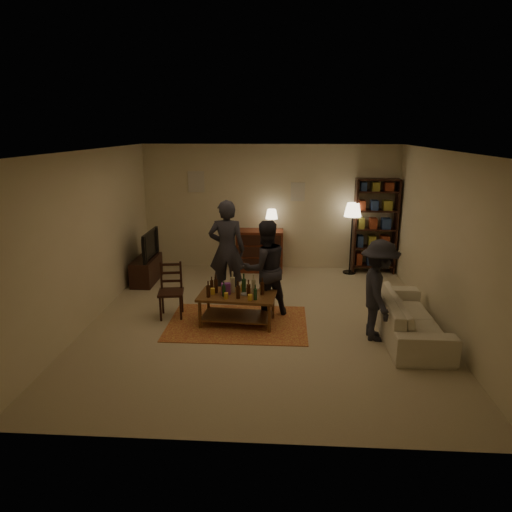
# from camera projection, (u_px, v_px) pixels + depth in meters

# --- Properties ---
(floor) EXTENTS (6.00, 6.00, 0.00)m
(floor) POSITION_uv_depth(u_px,v_px,m) (263.00, 321.00, 7.42)
(floor) COLOR #C6B793
(floor) RESTS_ON ground
(room_shell) EXTENTS (6.00, 6.00, 6.00)m
(room_shell) POSITION_uv_depth(u_px,v_px,m) (240.00, 186.00, 9.83)
(room_shell) COLOR beige
(room_shell) RESTS_ON ground
(rug) EXTENTS (2.20, 1.50, 0.01)m
(rug) POSITION_uv_depth(u_px,v_px,m) (238.00, 323.00, 7.31)
(rug) COLOR maroon
(rug) RESTS_ON ground
(coffee_table) EXTENTS (1.25, 0.75, 0.83)m
(coffee_table) POSITION_uv_depth(u_px,v_px,m) (237.00, 298.00, 7.20)
(coffee_table) COLOR brown
(coffee_table) RESTS_ON ground
(dining_chair) EXTENTS (0.45, 0.45, 0.92)m
(dining_chair) POSITION_uv_depth(u_px,v_px,m) (171.00, 288.00, 7.49)
(dining_chair) COLOR black
(dining_chair) RESTS_ON ground
(tv_stand) EXTENTS (0.40, 1.00, 1.06)m
(tv_stand) POSITION_uv_depth(u_px,v_px,m) (146.00, 264.00, 9.19)
(tv_stand) COLOR black
(tv_stand) RESTS_ON ground
(dresser) EXTENTS (1.00, 0.50, 1.36)m
(dresser) POSITION_uv_depth(u_px,v_px,m) (260.00, 250.00, 9.91)
(dresser) COLOR maroon
(dresser) RESTS_ON ground
(bookshelf) EXTENTS (0.90, 0.34, 2.02)m
(bookshelf) POSITION_uv_depth(u_px,v_px,m) (375.00, 225.00, 9.67)
(bookshelf) COLOR black
(bookshelf) RESTS_ON ground
(floor_lamp) EXTENTS (0.36, 0.36, 1.52)m
(floor_lamp) POSITION_uv_depth(u_px,v_px,m) (353.00, 215.00, 9.51)
(floor_lamp) COLOR black
(floor_lamp) RESTS_ON ground
(sofa) EXTENTS (0.81, 2.08, 0.61)m
(sofa) POSITION_uv_depth(u_px,v_px,m) (408.00, 316.00, 6.82)
(sofa) COLOR beige
(sofa) RESTS_ON ground
(person_left) EXTENTS (0.66, 0.44, 1.81)m
(person_left) POSITION_uv_depth(u_px,v_px,m) (227.00, 250.00, 8.21)
(person_left) COLOR #27262E
(person_left) RESTS_ON ground
(person_right) EXTENTS (0.96, 0.87, 1.60)m
(person_right) POSITION_uv_depth(u_px,v_px,m) (265.00, 268.00, 7.47)
(person_right) COLOR #222128
(person_right) RESTS_ON ground
(person_by_sofa) EXTENTS (0.57, 0.98, 1.50)m
(person_by_sofa) POSITION_uv_depth(u_px,v_px,m) (378.00, 291.00, 6.60)
(person_by_sofa) COLOR #23232A
(person_by_sofa) RESTS_ON ground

